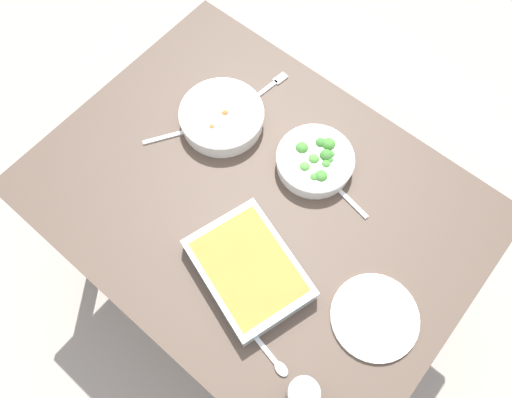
% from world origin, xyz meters
% --- Properties ---
extents(ground_plane, '(6.00, 6.00, 0.00)m').
position_xyz_m(ground_plane, '(0.00, 0.00, 0.00)').
color(ground_plane, '#9E9389').
extents(dining_table, '(1.20, 0.90, 0.74)m').
position_xyz_m(dining_table, '(0.00, 0.00, 0.65)').
color(dining_table, '#4C3D33').
rests_on(dining_table, ground_plane).
extents(stew_bowl, '(0.25, 0.25, 0.06)m').
position_xyz_m(stew_bowl, '(-0.23, 0.13, 0.77)').
color(stew_bowl, white).
rests_on(stew_bowl, dining_table).
extents(broccoli_bowl, '(0.22, 0.22, 0.07)m').
position_xyz_m(broccoli_bowl, '(0.06, 0.19, 0.77)').
color(broccoli_bowl, white).
rests_on(broccoli_bowl, dining_table).
extents(baking_dish, '(0.35, 0.30, 0.06)m').
position_xyz_m(baking_dish, '(0.12, -0.17, 0.77)').
color(baking_dish, silver).
rests_on(baking_dish, dining_table).
extents(drink_cup, '(0.07, 0.07, 0.08)m').
position_xyz_m(drink_cup, '(0.40, -0.31, 0.78)').
color(drink_cup, '#B2BCC6').
rests_on(drink_cup, dining_table).
extents(side_plate, '(0.22, 0.22, 0.01)m').
position_xyz_m(side_plate, '(0.43, -0.06, 0.75)').
color(side_plate, white).
rests_on(side_plate, dining_table).
extents(spoon_by_stew, '(0.11, 0.16, 0.01)m').
position_xyz_m(spoon_by_stew, '(-0.30, 0.02, 0.74)').
color(spoon_by_stew, silver).
rests_on(spoon_by_stew, dining_table).
extents(spoon_by_broccoli, '(0.18, 0.05, 0.01)m').
position_xyz_m(spoon_by_broccoli, '(0.15, 0.17, 0.74)').
color(spoon_by_broccoli, silver).
rests_on(spoon_by_broccoli, dining_table).
extents(spoon_spare, '(0.18, 0.05, 0.01)m').
position_xyz_m(spoon_spare, '(0.29, -0.29, 0.74)').
color(spoon_spare, silver).
rests_on(spoon_spare, dining_table).
extents(fork_on_table, '(0.04, 0.18, 0.01)m').
position_xyz_m(fork_on_table, '(-0.21, 0.31, 0.74)').
color(fork_on_table, silver).
rests_on(fork_on_table, dining_table).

